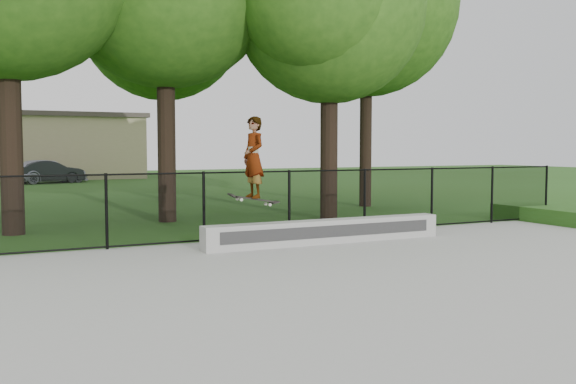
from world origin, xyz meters
The scene contains 8 objects.
ground centered at (0.00, 0.00, 0.00)m, with size 100.00×100.00×0.00m, color #285217.
concrete_slab centered at (0.00, 0.00, 0.03)m, with size 14.00×12.00×0.06m, color #A0A19B.
grind_ledge centered at (0.28, 4.70, 0.31)m, with size 5.43×0.40×0.49m, color #A1A19C.
car_b centered at (-2.43, 32.18, 0.65)m, with size 1.37×3.57×1.30m, color black.
car_c centered at (-2.38, 32.47, 0.66)m, with size 1.86×4.21×1.33m, color #ACABC2.
skater_airborne centered at (-1.45, 4.53, 1.83)m, with size 0.83×0.62×1.74m.
chainlink_fence centered at (0.00, 5.90, 0.81)m, with size 16.06×0.06×1.50m.
distant_building centered at (-2.00, 38.00, 2.16)m, with size 12.40×6.40×4.30m.
Camera 1 is at (-6.34, -6.88, 2.06)m, focal length 40.00 mm.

